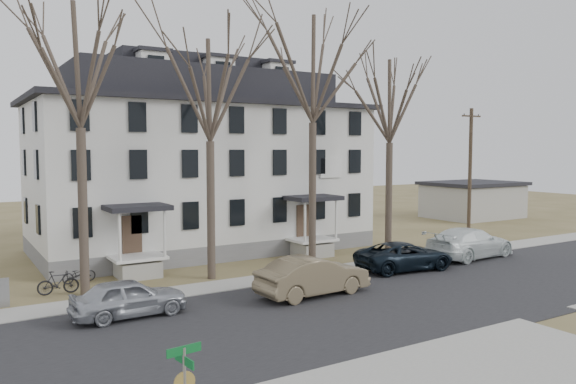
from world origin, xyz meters
TOP-DOWN VIEW (x-y plane):
  - ground at (0.00, 0.00)m, footprint 120.00×120.00m
  - main_road at (0.00, 2.00)m, footprint 120.00×10.00m
  - far_sidewalk at (0.00, 8.00)m, footprint 120.00×2.00m
  - yellow_curb at (5.00, 7.10)m, footprint 14.00×0.25m
  - boarding_house at (-2.00, 17.95)m, footprint 20.80×12.36m
  - distant_building at (26.00, 20.00)m, footprint 8.50×6.50m
  - tree_far_left at (-11.00, 9.80)m, footprint 8.40×8.40m
  - tree_mid_left at (-5.00, 9.80)m, footprint 7.80×7.80m
  - tree_center at (1.00, 9.80)m, footprint 9.00×9.00m
  - tree_mid_right at (6.50, 9.80)m, footprint 7.80×7.80m
  - utility_pole_far at (18.50, 14.00)m, footprint 2.00×0.28m
  - car_silver at (-10.29, 5.48)m, footprint 4.34×1.83m
  - car_tan at (-2.59, 4.43)m, footprint 5.25×2.09m
  - car_navy at (4.42, 6.18)m, footprint 5.55×3.06m
  - car_white at (9.92, 6.59)m, footprint 6.30×3.03m
  - bicycle_left at (-10.79, 12.16)m, footprint 1.64×0.77m
  - bicycle_right at (-12.01, 10.38)m, footprint 1.76×0.63m

SIDE VIEW (x-z plane):
  - ground at x=0.00m, z-range 0.00..0.00m
  - main_road at x=0.00m, z-range -0.02..0.02m
  - far_sidewalk at x=0.00m, z-range -0.04..0.04m
  - yellow_curb at x=5.00m, z-range -0.03..0.03m
  - bicycle_left at x=-10.79m, z-range 0.00..0.83m
  - bicycle_right at x=-12.01m, z-range 0.00..1.04m
  - car_silver at x=-10.29m, z-range 0.00..1.47m
  - car_navy at x=4.42m, z-range 0.00..1.47m
  - car_tan at x=-2.59m, z-range 0.00..1.70m
  - car_white at x=9.92m, z-range 0.00..1.77m
  - distant_building at x=26.00m, z-range 0.00..3.35m
  - utility_pole_far at x=18.50m, z-range 0.15..9.65m
  - boarding_house at x=-2.00m, z-range -0.65..11.40m
  - tree_mid_left at x=-5.00m, z-range 3.23..15.97m
  - tree_mid_right at x=6.50m, z-range 3.23..15.97m
  - tree_far_left at x=-11.00m, z-range 3.48..17.20m
  - tree_center at x=1.00m, z-range 3.73..18.43m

